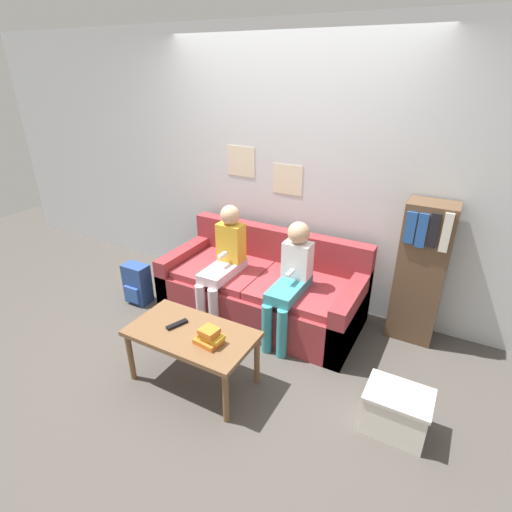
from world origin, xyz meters
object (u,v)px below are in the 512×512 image
object	(u,v)px
person_right	(291,277)
storage_box	(396,411)
person_left	(224,259)
bookshelf	(421,273)
backpack	(137,284)
couch	(263,290)
coffee_table	(192,338)
tv_remote	(177,324)

from	to	relation	value
person_right	storage_box	world-z (taller)	person_right
person_left	storage_box	xyz separation A→B (m)	(1.74, -0.62, -0.45)
bookshelf	backpack	size ratio (longest dim) A/B	3.01
bookshelf	backpack	xyz separation A→B (m)	(-2.57, -0.76, -0.43)
couch	storage_box	distance (m)	1.65
couch	person_left	size ratio (longest dim) A/B	1.73
storage_box	couch	bearing A→B (deg)	150.35
coffee_table	backpack	world-z (taller)	coffee_table
tv_remote	bookshelf	size ratio (longest dim) A/B	0.14
bookshelf	backpack	bearing A→B (deg)	-163.42
tv_remote	storage_box	bearing A→B (deg)	29.68
couch	storage_box	size ratio (longest dim) A/B	4.49
bookshelf	coffee_table	bearing A→B (deg)	-133.96
person_right	backpack	size ratio (longest dim) A/B	2.52
coffee_table	person_left	distance (m)	0.95
tv_remote	storage_box	world-z (taller)	tv_remote
coffee_table	person_right	size ratio (longest dim) A/B	0.90
person_left	backpack	size ratio (longest dim) A/B	2.61
coffee_table	tv_remote	bearing A→B (deg)	175.68
coffee_table	backpack	xyz separation A→B (m)	(-1.20, 0.65, -0.20)
storage_box	bookshelf	bearing A→B (deg)	94.78
person_left	person_right	xyz separation A→B (m)	(0.68, -0.00, -0.01)
bookshelf	backpack	world-z (taller)	bookshelf
bookshelf	person_left	bearing A→B (deg)	-162.09
couch	backpack	xyz separation A→B (m)	(-1.23, -0.43, -0.06)
tv_remote	bookshelf	xyz separation A→B (m)	(1.50, 1.40, 0.17)
tv_remote	backpack	bearing A→B (deg)	169.67
couch	coffee_table	size ratio (longest dim) A/B	1.99
person_right	bookshelf	bearing A→B (deg)	28.98
couch	person_left	xyz separation A→B (m)	(-0.31, -0.19, 0.34)
person_right	tv_remote	bearing A→B (deg)	-121.76
couch	bookshelf	size ratio (longest dim) A/B	1.50
person_left	tv_remote	xyz separation A→B (m)	(0.14, -0.87, -0.14)
storage_box	backpack	xyz separation A→B (m)	(-2.66, 0.39, 0.04)
coffee_table	bookshelf	size ratio (longest dim) A/B	0.75
couch	person_right	xyz separation A→B (m)	(0.37, -0.20, 0.33)
coffee_table	tv_remote	distance (m)	0.15
storage_box	backpack	distance (m)	2.69
backpack	person_right	bearing A→B (deg)	8.17
storage_box	backpack	size ratio (longest dim) A/B	1.00
tv_remote	backpack	world-z (taller)	tv_remote
person_left	bookshelf	size ratio (longest dim) A/B	0.87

